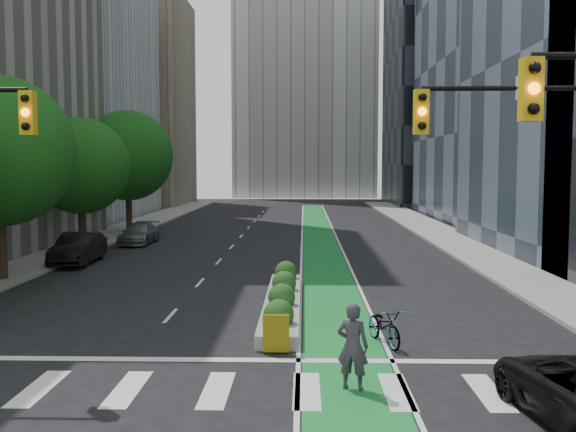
# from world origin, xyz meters

# --- Properties ---
(ground) EXTENTS (160.00, 160.00, 0.00)m
(ground) POSITION_xyz_m (0.00, 0.00, 0.00)
(ground) COLOR black
(ground) RESTS_ON ground
(sidewalk_left) EXTENTS (3.60, 90.00, 0.15)m
(sidewalk_left) POSITION_xyz_m (-11.80, 25.00, 0.07)
(sidewalk_left) COLOR gray
(sidewalk_left) RESTS_ON ground
(sidewalk_right) EXTENTS (3.60, 90.00, 0.15)m
(sidewalk_right) POSITION_xyz_m (11.80, 25.00, 0.07)
(sidewalk_right) COLOR gray
(sidewalk_right) RESTS_ON ground
(bike_lane_paint) EXTENTS (2.20, 70.00, 0.01)m
(bike_lane_paint) POSITION_xyz_m (3.00, 30.00, 0.01)
(bike_lane_paint) COLOR #167D2F
(bike_lane_paint) RESTS_ON ground
(building_tan_far) EXTENTS (14.00, 16.00, 26.00)m
(building_tan_far) POSITION_xyz_m (-20.00, 66.00, 13.00)
(building_tan_far) COLOR tan
(building_tan_far) RESTS_ON ground
(building_dark_end) EXTENTS (14.00, 18.00, 28.00)m
(building_dark_end) POSITION_xyz_m (20.00, 68.00, 14.00)
(building_dark_end) COLOR black
(building_dark_end) RESTS_ON ground
(tree_midfar) EXTENTS (5.60, 5.60, 7.76)m
(tree_midfar) POSITION_xyz_m (-11.00, 22.00, 4.95)
(tree_midfar) COLOR black
(tree_midfar) RESTS_ON ground
(tree_far) EXTENTS (6.60, 6.60, 9.00)m
(tree_far) POSITION_xyz_m (-11.00, 32.00, 5.69)
(tree_far) COLOR black
(tree_far) RESTS_ON ground
(median_planter) EXTENTS (1.20, 10.26, 1.10)m
(median_planter) POSITION_xyz_m (1.20, 7.04, 0.37)
(median_planter) COLOR gray
(median_planter) RESTS_ON ground
(bicycle) EXTENTS (1.27, 2.10, 1.04)m
(bicycle) POSITION_xyz_m (4.19, 2.78, 0.52)
(bicycle) COLOR gray
(bicycle) RESTS_ON ground
(cyclist) EXTENTS (0.82, 0.66, 1.96)m
(cyclist) POSITION_xyz_m (3.02, -0.86, 0.98)
(cyclist) COLOR #36303A
(cyclist) RESTS_ON ground
(parked_car_left_mid) EXTENTS (1.81, 4.83, 1.58)m
(parked_car_left_mid) POSITION_xyz_m (-9.50, 17.07, 0.79)
(parked_car_left_mid) COLOR black
(parked_car_left_mid) RESTS_ON ground
(parked_car_left_far) EXTENTS (1.96, 4.57, 1.31)m
(parked_car_left_far) POSITION_xyz_m (-8.55, 25.38, 0.66)
(parked_car_left_far) COLOR slate
(parked_car_left_far) RESTS_ON ground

